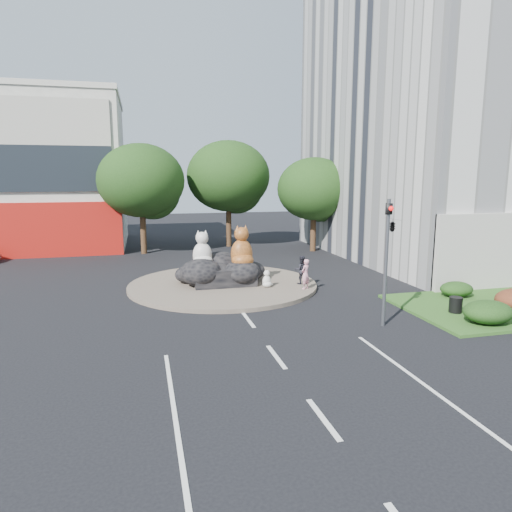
# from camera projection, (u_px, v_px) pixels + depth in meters

# --- Properties ---
(ground) EXTENTS (120.00, 120.00, 0.00)m
(ground) POSITION_uv_depth(u_px,v_px,m) (276.00, 357.00, 14.93)
(ground) COLOR black
(ground) RESTS_ON ground
(roundabout_island) EXTENTS (10.00, 10.00, 0.20)m
(roundabout_island) POSITION_uv_depth(u_px,v_px,m) (223.00, 285.00, 24.46)
(roundabout_island) COLOR brown
(roundabout_island) RESTS_ON ground
(rock_plinth) EXTENTS (3.20, 2.60, 0.90)m
(rock_plinth) POSITION_uv_depth(u_px,v_px,m) (223.00, 275.00, 24.37)
(rock_plinth) COLOR black
(rock_plinth) RESTS_ON roundabout_island
(office_tower) EXTENTS (20.00, 20.00, 35.00)m
(office_tower) POSITION_uv_depth(u_px,v_px,m) (486.00, 8.00, 32.01)
(office_tower) COLOR silver
(office_tower) RESTS_ON ground
(grass_verge) EXTENTS (10.00, 6.00, 0.12)m
(grass_verge) POSITION_uv_depth(u_px,v_px,m) (511.00, 305.00, 20.67)
(grass_verge) COLOR #2F521B
(grass_verge) RESTS_ON ground
(tree_left) EXTENTS (6.46, 6.46, 8.27)m
(tree_left) POSITION_uv_depth(u_px,v_px,m) (142.00, 184.00, 34.15)
(tree_left) COLOR #382314
(tree_left) RESTS_ON ground
(tree_mid) EXTENTS (6.84, 6.84, 8.76)m
(tree_mid) POSITION_uv_depth(u_px,v_px,m) (229.00, 180.00, 37.69)
(tree_mid) COLOR #382314
(tree_mid) RESTS_ON ground
(tree_right) EXTENTS (5.70, 5.70, 7.30)m
(tree_right) POSITION_uv_depth(u_px,v_px,m) (314.00, 192.00, 35.48)
(tree_right) COLOR #382314
(tree_right) RESTS_ON ground
(hedge_near_green) EXTENTS (2.00, 1.60, 0.90)m
(hedge_near_green) POSITION_uv_depth(u_px,v_px,m) (488.00, 312.00, 17.95)
(hedge_near_green) COLOR #193511
(hedge_near_green) RESTS_ON grass_verge
(hedge_back_green) EXTENTS (1.60, 1.28, 0.72)m
(hedge_back_green) POSITION_uv_depth(u_px,v_px,m) (456.00, 289.00, 21.96)
(hedge_back_green) COLOR #193511
(hedge_back_green) RESTS_ON grass_verge
(traffic_light) EXTENTS (0.44, 1.24, 5.00)m
(traffic_light) POSITION_uv_depth(u_px,v_px,m) (390.00, 235.00, 17.44)
(traffic_light) COLOR #595B60
(traffic_light) RESTS_ON ground
(street_lamp) EXTENTS (2.34, 0.22, 8.06)m
(street_lamp) POSITION_uv_depth(u_px,v_px,m) (460.00, 200.00, 24.87)
(street_lamp) COLOR #595B60
(street_lamp) RESTS_ON ground
(cat_white) EXTENTS (1.21, 1.06, 1.96)m
(cat_white) POSITION_uv_depth(u_px,v_px,m) (202.00, 248.00, 24.07)
(cat_white) COLOR beige
(cat_white) RESTS_ON rock_plinth
(cat_tabby) EXTENTS (1.48, 1.32, 2.23)m
(cat_tabby) POSITION_uv_depth(u_px,v_px,m) (242.00, 246.00, 23.99)
(cat_tabby) COLOR #BA4F26
(cat_tabby) RESTS_ON rock_plinth
(kitten_calico) EXTENTS (0.78, 0.74, 1.01)m
(kitten_calico) POSITION_uv_depth(u_px,v_px,m) (201.00, 279.00, 23.12)
(kitten_calico) COLOR white
(kitten_calico) RESTS_ON roundabout_island
(kitten_white) EXTENTS (0.72, 0.70, 0.92)m
(kitten_white) POSITION_uv_depth(u_px,v_px,m) (267.00, 278.00, 23.48)
(kitten_white) COLOR beige
(kitten_white) RESTS_ON roundabout_island
(pedestrian_pink) EXTENTS (0.66, 0.62, 1.52)m
(pedestrian_pink) POSITION_uv_depth(u_px,v_px,m) (305.00, 274.00, 23.04)
(pedestrian_pink) COLOR pink
(pedestrian_pink) RESTS_ON roundabout_island
(pedestrian_dark) EXTENTS (0.79, 0.65, 1.51)m
(pedestrian_dark) POSITION_uv_depth(u_px,v_px,m) (301.00, 270.00, 24.13)
(pedestrian_dark) COLOR black
(pedestrian_dark) RESTS_ON roundabout_island
(litter_bin) EXTENTS (0.61, 0.61, 0.67)m
(litter_bin) POSITION_uv_depth(u_px,v_px,m) (456.00, 305.00, 19.37)
(litter_bin) COLOR black
(litter_bin) RESTS_ON grass_verge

